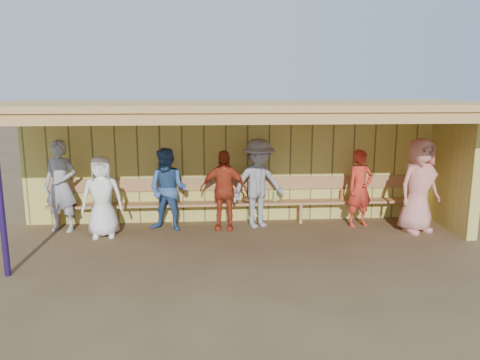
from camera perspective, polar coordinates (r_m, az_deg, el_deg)
name	(u,v)px	position (r m, az deg, el deg)	size (l,w,h in m)	color
ground	(241,240)	(8.67, 0.17, -7.28)	(90.00, 90.00, 0.00)	brown
player_a	(61,186)	(9.61, -21.02, -0.68)	(0.65, 0.43, 1.78)	#9B99A2
player_b	(102,197)	(9.02, -16.48, -1.96)	(0.75, 0.49, 1.53)	white
player_c	(168,190)	(9.13, -8.77, -1.19)	(0.79, 0.61, 1.62)	#33588E
player_d	(223,190)	(9.11, -2.04, -1.24)	(0.92, 0.38, 1.57)	#B0381C
player_e	(258,183)	(9.25, 2.25, -0.42)	(1.14, 0.66, 1.77)	gray
player_g	(360,188)	(9.63, 14.42, -0.99)	(0.56, 0.37, 1.54)	red
player_h	(419,185)	(9.56, 20.97, -0.62)	(0.89, 0.58, 1.82)	#D9847A
dugout_structure	(259,143)	(9.00, 2.32, 4.48)	(8.80, 3.20, 2.50)	#D2C059
bench	(237,198)	(9.59, -0.34, -2.17)	(7.60, 0.34, 0.93)	tan
dugout_equipment	(189,202)	(9.46, -6.19, -2.66)	(7.20, 0.62, 0.80)	orange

